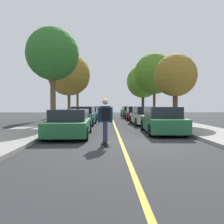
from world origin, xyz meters
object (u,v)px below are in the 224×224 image
(street_tree_left_near, at_px, (69,75))
(skateboarder, at_px, (105,118))
(fire_hydrant, at_px, (165,119))
(street_tree_right_far, at_px, (143,82))
(parked_car_left_near, at_px, (83,116))
(parked_car_left_far, at_px, (90,114))
(parked_car_right_near, at_px, (145,116))
(street_tree_left_nearest, at_px, (53,54))
(parked_car_right_far, at_px, (135,113))
(parked_car_left_nearest, at_px, (70,123))
(skateboard, at_px, (105,143))
(street_tree_right_near, at_px, (154,74))
(parked_car_right_farthest, at_px, (129,111))
(street_tree_right_nearest, at_px, (175,76))
(street_tree_left_far, at_px, (77,80))
(parked_car_left_farthest, at_px, (94,111))
(parked_car_right_nearest, at_px, (162,120))

(street_tree_left_near, relative_size, skateboarder, 4.07)
(fire_hydrant, distance_m, skateboarder, 9.85)
(street_tree_left_near, bearing_deg, street_tree_right_far, 43.02)
(parked_car_left_near, xyz_separation_m, parked_car_left_far, (-0.00, 6.51, -0.07))
(parked_car_right_near, relative_size, street_tree_left_nearest, 0.65)
(parked_car_right_far, height_order, fire_hydrant, parked_car_right_far)
(parked_car_left_nearest, distance_m, skateboard, 3.20)
(parked_car_right_near, xyz_separation_m, skateboarder, (-3.06, -9.29, 0.36))
(fire_hydrant, distance_m, skateboard, 9.82)
(fire_hydrant, bearing_deg, street_tree_left_nearest, -177.04)
(parked_car_left_nearest, relative_size, street_tree_left_near, 0.65)
(street_tree_left_nearest, relative_size, street_tree_right_near, 1.01)
(parked_car_right_near, relative_size, fire_hydrant, 6.59)
(parked_car_left_far, bearing_deg, skateboard, -83.54)
(parked_car_right_farthest, height_order, street_tree_right_far, street_tree_right_far)
(parked_car_right_far, height_order, street_tree_left_nearest, street_tree_left_nearest)
(parked_car_left_nearest, distance_m, street_tree_right_far, 22.70)
(parked_car_left_far, xyz_separation_m, street_tree_left_near, (-2.16, -0.22, 4.10))
(street_tree_right_nearest, distance_m, skateboard, 10.56)
(street_tree_left_nearest, relative_size, street_tree_left_far, 1.11)
(street_tree_left_far, bearing_deg, parked_car_left_farthest, -0.78)
(street_tree_left_far, bearing_deg, street_tree_right_nearest, -56.38)
(parked_car_left_near, xyz_separation_m, street_tree_left_near, (-2.16, 6.29, 4.03))
(parked_car_left_near, relative_size, parked_car_right_nearest, 0.93)
(street_tree_right_near, bearing_deg, parked_car_left_far, -175.84)
(street_tree_right_nearest, xyz_separation_m, skateboard, (-5.23, -8.42, -3.67))
(parked_car_right_far, distance_m, skateboarder, 15.63)
(street_tree_left_nearest, bearing_deg, parked_car_right_nearest, -33.10)
(parked_car_left_far, xyz_separation_m, fire_hydrant, (6.32, -6.81, -0.15))
(parked_car_right_far, bearing_deg, parked_car_right_nearest, -89.99)
(street_tree_left_nearest, relative_size, skateboarder, 4.22)
(parked_car_left_nearest, bearing_deg, street_tree_left_far, 96.31)
(parked_car_right_near, bearing_deg, street_tree_right_nearest, -21.27)
(parked_car_right_near, xyz_separation_m, parked_car_right_farthest, (-0.00, 13.04, -0.00))
(parked_car_left_farthest, xyz_separation_m, street_tree_right_far, (6.98, 1.66, 4.22))
(skateboarder, bearing_deg, street_tree_left_far, 100.01)
(parked_car_right_nearest, xyz_separation_m, skateboarder, (-3.06, -3.73, 0.34))
(street_tree_right_nearest, height_order, skateboarder, street_tree_right_nearest)
(parked_car_left_near, xyz_separation_m, street_tree_left_nearest, (-2.16, -0.73, 4.56))
(parked_car_right_farthest, bearing_deg, parked_car_left_far, -125.27)
(street_tree_left_near, bearing_deg, street_tree_right_near, 4.55)
(parked_car_left_far, xyz_separation_m, parked_car_right_nearest, (4.82, -11.80, 0.07))
(street_tree_right_far, bearing_deg, parked_car_right_far, -104.25)
(parked_car_left_near, distance_m, skateboarder, 9.19)
(parked_car_right_nearest, relative_size, street_tree_left_far, 0.70)
(street_tree_right_near, bearing_deg, parked_car_right_farthest, 108.94)
(parked_car_left_farthest, bearing_deg, parked_car_right_farthest, 1.89)
(parked_car_left_near, relative_size, street_tree_left_far, 0.65)
(parked_car_right_farthest, height_order, fire_hydrant, parked_car_right_farthest)
(parked_car_right_near, bearing_deg, parked_car_right_far, 90.02)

